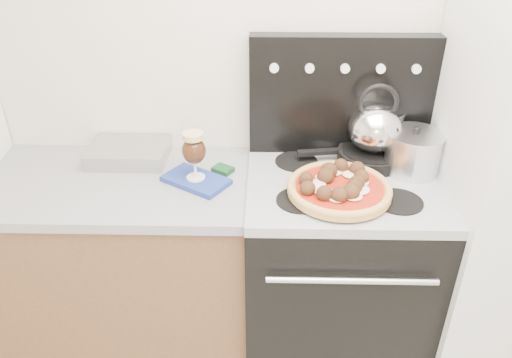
{
  "coord_description": "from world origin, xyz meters",
  "views": [
    {
      "loc": [
        -0.23,
        -0.52,
        1.92
      ],
      "look_at": [
        -0.26,
        1.05,
        1.0
      ],
      "focal_mm": 35.0,
      "sensor_mm": 36.0,
      "label": 1
    }
  ],
  "objects_px": {
    "oven_mitt": "(196,180)",
    "beer_glass": "(194,156)",
    "stock_pot": "(413,153)",
    "base_cabinet": "(89,268)",
    "skillet": "(371,156)",
    "stove_body": "(334,274)",
    "pizza": "(339,187)",
    "tea_kettle": "(376,124)",
    "pizza_pan": "(339,194)"
  },
  "relations": [
    {
      "from": "oven_mitt",
      "to": "beer_glass",
      "type": "xyz_separation_m",
      "value": [
        0.0,
        0.0,
        0.11
      ]
    },
    {
      "from": "beer_glass",
      "to": "stock_pot",
      "type": "distance_m",
      "value": 0.87
    },
    {
      "from": "base_cabinet",
      "to": "skillet",
      "type": "distance_m",
      "value": 1.35
    },
    {
      "from": "stove_body",
      "to": "stock_pot",
      "type": "bearing_deg",
      "value": 17.53
    },
    {
      "from": "skillet",
      "to": "oven_mitt",
      "type": "bearing_deg",
      "value": -167.5
    },
    {
      "from": "beer_glass",
      "to": "skillet",
      "type": "bearing_deg",
      "value": 12.5
    },
    {
      "from": "pizza",
      "to": "skillet",
      "type": "bearing_deg",
      "value": 58.52
    },
    {
      "from": "stock_pot",
      "to": "tea_kettle",
      "type": "bearing_deg",
      "value": 152.19
    },
    {
      "from": "skillet",
      "to": "pizza",
      "type": "bearing_deg",
      "value": -121.48
    },
    {
      "from": "stove_body",
      "to": "beer_glass",
      "type": "bearing_deg",
      "value": 179.48
    },
    {
      "from": "base_cabinet",
      "to": "pizza",
      "type": "xyz_separation_m",
      "value": [
        1.07,
        -0.13,
        0.53
      ]
    },
    {
      "from": "beer_glass",
      "to": "stock_pot",
      "type": "xyz_separation_m",
      "value": [
        0.87,
        0.08,
        -0.02
      ]
    },
    {
      "from": "stove_body",
      "to": "stock_pot",
      "type": "distance_m",
      "value": 0.63
    },
    {
      "from": "base_cabinet",
      "to": "oven_mitt",
      "type": "bearing_deg",
      "value": -2.17
    },
    {
      "from": "pizza_pan",
      "to": "stock_pot",
      "type": "bearing_deg",
      "value": 32.16
    },
    {
      "from": "pizza",
      "to": "tea_kettle",
      "type": "distance_m",
      "value": 0.35
    },
    {
      "from": "pizza_pan",
      "to": "skillet",
      "type": "height_order",
      "value": "skillet"
    },
    {
      "from": "oven_mitt",
      "to": "stock_pot",
      "type": "relative_size",
      "value": 1.18
    },
    {
      "from": "stove_body",
      "to": "oven_mitt",
      "type": "height_order",
      "value": "oven_mitt"
    },
    {
      "from": "base_cabinet",
      "to": "tea_kettle",
      "type": "bearing_deg",
      "value": 6.44
    },
    {
      "from": "pizza_pan",
      "to": "pizza",
      "type": "distance_m",
      "value": 0.03
    },
    {
      "from": "stove_body",
      "to": "pizza",
      "type": "distance_m",
      "value": 0.53
    },
    {
      "from": "stove_body",
      "to": "tea_kettle",
      "type": "height_order",
      "value": "tea_kettle"
    },
    {
      "from": "oven_mitt",
      "to": "pizza",
      "type": "height_order",
      "value": "pizza"
    },
    {
      "from": "pizza_pan",
      "to": "skillet",
      "type": "distance_m",
      "value": 0.32
    },
    {
      "from": "oven_mitt",
      "to": "tea_kettle",
      "type": "distance_m",
      "value": 0.76
    },
    {
      "from": "oven_mitt",
      "to": "pizza_pan",
      "type": "distance_m",
      "value": 0.56
    },
    {
      "from": "beer_glass",
      "to": "pizza",
      "type": "relative_size",
      "value": 0.52
    },
    {
      "from": "pizza_pan",
      "to": "pizza",
      "type": "height_order",
      "value": "pizza"
    },
    {
      "from": "beer_glass",
      "to": "stock_pot",
      "type": "height_order",
      "value": "beer_glass"
    },
    {
      "from": "skillet",
      "to": "stock_pot",
      "type": "relative_size",
      "value": 1.29
    },
    {
      "from": "pizza",
      "to": "stove_body",
      "type": "bearing_deg",
      "value": 72.53
    },
    {
      "from": "skillet",
      "to": "tea_kettle",
      "type": "xyz_separation_m",
      "value": [
        -0.0,
        0.0,
        0.15
      ]
    },
    {
      "from": "stove_body",
      "to": "tea_kettle",
      "type": "xyz_separation_m",
      "value": [
        0.13,
        0.16,
        0.65
      ]
    },
    {
      "from": "stove_body",
      "to": "oven_mitt",
      "type": "xyz_separation_m",
      "value": [
        -0.59,
        0.01,
        0.47
      ]
    },
    {
      "from": "oven_mitt",
      "to": "beer_glass",
      "type": "bearing_deg",
      "value": 0.0
    },
    {
      "from": "beer_glass",
      "to": "skillet",
      "type": "distance_m",
      "value": 0.74
    },
    {
      "from": "base_cabinet",
      "to": "pizza_pan",
      "type": "xyz_separation_m",
      "value": [
        1.07,
        -0.13,
        0.5
      ]
    },
    {
      "from": "tea_kettle",
      "to": "pizza_pan",
      "type": "bearing_deg",
      "value": -139.37
    },
    {
      "from": "oven_mitt",
      "to": "skillet",
      "type": "distance_m",
      "value": 0.74
    },
    {
      "from": "oven_mitt",
      "to": "pizza",
      "type": "xyz_separation_m",
      "value": [
        0.55,
        -0.11,
        0.05
      ]
    },
    {
      "from": "pizza",
      "to": "stock_pot",
      "type": "relative_size",
      "value": 1.77
    },
    {
      "from": "beer_glass",
      "to": "skillet",
      "type": "xyz_separation_m",
      "value": [
        0.72,
        0.16,
        -0.08
      ]
    },
    {
      "from": "oven_mitt",
      "to": "tea_kettle",
      "type": "bearing_deg",
      "value": 12.5
    },
    {
      "from": "pizza_pan",
      "to": "tea_kettle",
      "type": "distance_m",
      "value": 0.36
    },
    {
      "from": "stove_body",
      "to": "pizza_pan",
      "type": "bearing_deg",
      "value": -107.47
    },
    {
      "from": "pizza_pan",
      "to": "tea_kettle",
      "type": "relative_size",
      "value": 1.45
    },
    {
      "from": "beer_glass",
      "to": "pizza",
      "type": "distance_m",
      "value": 0.57
    },
    {
      "from": "stove_body",
      "to": "skillet",
      "type": "relative_size",
      "value": 3.13
    },
    {
      "from": "pizza",
      "to": "skillet",
      "type": "height_order",
      "value": "pizza"
    }
  ]
}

